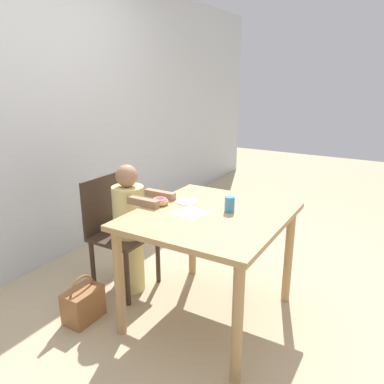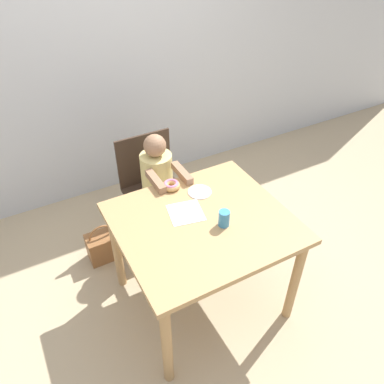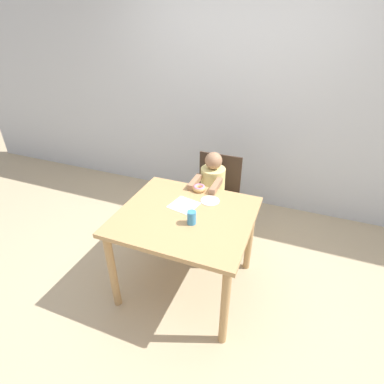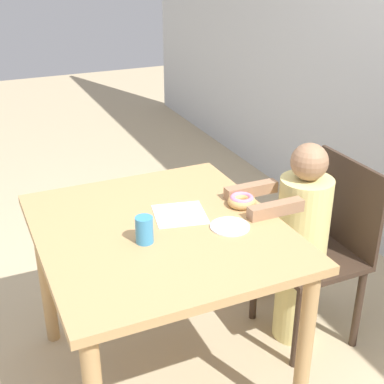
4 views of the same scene
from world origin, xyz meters
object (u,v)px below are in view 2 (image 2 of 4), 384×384
Objects in this scene: handbag at (104,245)px; cup at (224,218)px; chair at (152,188)px; donut at (171,185)px; child_figure at (158,192)px.

cup is at bearing -55.11° from handbag.
donut is (-0.03, -0.42, 0.31)m from chair.
child_figure is 0.41m from donut.
donut is 0.86m from handbag.
child_figure is 0.61m from handbag.
child_figure is at bearing -90.00° from chair.
chair is at bearing 95.68° from cup.
chair is 7.44× the size of donut.
donut is at bearing -94.91° from child_figure.
handbag is at bearing 124.89° from cup.
child_figure reaches higher than cup.
handbag is at bearing 175.20° from child_figure.
chair is at bearing 86.50° from donut.
donut is at bearing 103.68° from cup.
handbag is 1.19m from cup.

